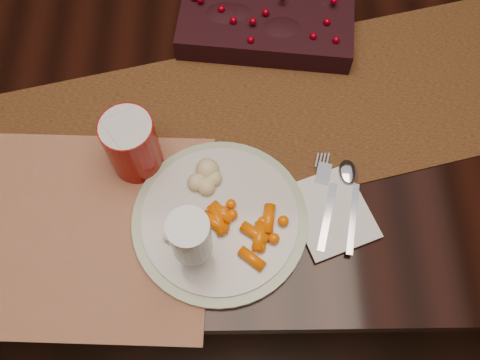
{
  "coord_description": "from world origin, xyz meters",
  "views": [
    {
      "loc": [
        -0.0,
        -0.62,
        1.55
      ],
      "look_at": [
        -0.0,
        -0.27,
        0.8
      ],
      "focal_mm": 38.0,
      "sensor_mm": 36.0,
      "label": 1
    }
  ],
  "objects_px": {
    "placemat_main": "(62,230)",
    "wine_glass": "(193,245)",
    "mashed_potatoes": "(207,175)",
    "centerpiece": "(266,21)",
    "dining_table": "(239,155)",
    "turkey_shreds": "(186,234)",
    "baby_carrots": "(241,237)",
    "napkin": "(331,212)",
    "red_cup": "(132,145)",
    "dinner_plate": "(220,219)"
  },
  "relations": [
    {
      "from": "wine_glass",
      "to": "mashed_potatoes",
      "type": "bearing_deg",
      "value": 82.9
    },
    {
      "from": "dinner_plate",
      "to": "red_cup",
      "type": "height_order",
      "value": "red_cup"
    },
    {
      "from": "dinner_plate",
      "to": "turkey_shreds",
      "type": "distance_m",
      "value": 0.06
    },
    {
      "from": "dining_table",
      "to": "centerpiece",
      "type": "xyz_separation_m",
      "value": [
        0.05,
        0.08,
        0.41
      ]
    },
    {
      "from": "turkey_shreds",
      "to": "baby_carrots",
      "type": "bearing_deg",
      "value": -4.36
    },
    {
      "from": "centerpiece",
      "to": "baby_carrots",
      "type": "height_order",
      "value": "centerpiece"
    },
    {
      "from": "red_cup",
      "to": "napkin",
      "type": "bearing_deg",
      "value": -16.85
    },
    {
      "from": "napkin",
      "to": "red_cup",
      "type": "xyz_separation_m",
      "value": [
        -0.33,
        0.1,
        0.06
      ]
    },
    {
      "from": "placemat_main",
      "to": "dining_table",
      "type": "bearing_deg",
      "value": 50.81
    },
    {
      "from": "turkey_shreds",
      "to": "dining_table",
      "type": "bearing_deg",
      "value": 75.91
    },
    {
      "from": "mashed_potatoes",
      "to": "red_cup",
      "type": "height_order",
      "value": "red_cup"
    },
    {
      "from": "baby_carrots",
      "to": "wine_glass",
      "type": "bearing_deg",
      "value": -156.97
    },
    {
      "from": "dinner_plate",
      "to": "placemat_main",
      "type": "bearing_deg",
      "value": -177.37
    },
    {
      "from": "red_cup",
      "to": "placemat_main",
      "type": "bearing_deg",
      "value": -133.34
    },
    {
      "from": "dinner_plate",
      "to": "mashed_potatoes",
      "type": "relative_size",
      "value": 3.86
    },
    {
      "from": "mashed_potatoes",
      "to": "baby_carrots",
      "type": "bearing_deg",
      "value": -62.38
    },
    {
      "from": "red_cup",
      "to": "wine_glass",
      "type": "distance_m",
      "value": 0.21
    },
    {
      "from": "placemat_main",
      "to": "wine_glass",
      "type": "bearing_deg",
      "value": -11.27
    },
    {
      "from": "mashed_potatoes",
      "to": "red_cup",
      "type": "distance_m",
      "value": 0.13
    },
    {
      "from": "baby_carrots",
      "to": "wine_glass",
      "type": "relative_size",
      "value": 0.73
    },
    {
      "from": "dining_table",
      "to": "wine_glass",
      "type": "distance_m",
      "value": 0.61
    },
    {
      "from": "centerpiece",
      "to": "napkin",
      "type": "bearing_deg",
      "value": -75.88
    },
    {
      "from": "mashed_potatoes",
      "to": "wine_glass",
      "type": "xyz_separation_m",
      "value": [
        -0.02,
        -0.14,
        0.04
      ]
    },
    {
      "from": "centerpiece",
      "to": "wine_glass",
      "type": "height_order",
      "value": "wine_glass"
    },
    {
      "from": "napkin",
      "to": "wine_glass",
      "type": "bearing_deg",
      "value": 179.2
    },
    {
      "from": "mashed_potatoes",
      "to": "centerpiece",
      "type": "bearing_deg",
      "value": 71.77
    },
    {
      "from": "mashed_potatoes",
      "to": "turkey_shreds",
      "type": "xyz_separation_m",
      "value": [
        -0.03,
        -0.1,
        -0.01
      ]
    },
    {
      "from": "baby_carrots",
      "to": "turkey_shreds",
      "type": "distance_m",
      "value": 0.09
    },
    {
      "from": "dining_table",
      "to": "red_cup",
      "type": "bearing_deg",
      "value": -130.47
    },
    {
      "from": "dinner_plate",
      "to": "baby_carrots",
      "type": "distance_m",
      "value": 0.05
    },
    {
      "from": "napkin",
      "to": "mashed_potatoes",
      "type": "bearing_deg",
      "value": 144.49
    },
    {
      "from": "dining_table",
      "to": "mashed_potatoes",
      "type": "bearing_deg",
      "value": -102.16
    },
    {
      "from": "dinner_plate",
      "to": "baby_carrots",
      "type": "height_order",
      "value": "baby_carrots"
    },
    {
      "from": "turkey_shreds",
      "to": "wine_glass",
      "type": "relative_size",
      "value": 0.46
    },
    {
      "from": "placemat_main",
      "to": "red_cup",
      "type": "relative_size",
      "value": 4.05
    },
    {
      "from": "dinner_plate",
      "to": "napkin",
      "type": "height_order",
      "value": "dinner_plate"
    },
    {
      "from": "centerpiece",
      "to": "baby_carrots",
      "type": "relative_size",
      "value": 2.73
    },
    {
      "from": "wine_glass",
      "to": "napkin",
      "type": "bearing_deg",
      "value": 19.74
    },
    {
      "from": "centerpiece",
      "to": "dinner_plate",
      "type": "relative_size",
      "value": 1.15
    },
    {
      "from": "dinner_plate",
      "to": "turkey_shreds",
      "type": "bearing_deg",
      "value": -151.32
    },
    {
      "from": "centerpiece",
      "to": "wine_glass",
      "type": "xyz_separation_m",
      "value": [
        -0.13,
        -0.47,
        0.05
      ]
    },
    {
      "from": "dining_table",
      "to": "turkey_shreds",
      "type": "relative_size",
      "value": 23.21
    },
    {
      "from": "mashed_potatoes",
      "to": "dining_table",
      "type": "bearing_deg",
      "value": 77.84
    },
    {
      "from": "mashed_potatoes",
      "to": "napkin",
      "type": "xyz_separation_m",
      "value": [
        0.21,
        -0.06,
        -0.03
      ]
    },
    {
      "from": "placemat_main",
      "to": "baby_carrots",
      "type": "bearing_deg",
      "value": -2.27
    },
    {
      "from": "placemat_main",
      "to": "napkin",
      "type": "xyz_separation_m",
      "value": [
        0.45,
        0.03,
        0.0
      ]
    },
    {
      "from": "mashed_potatoes",
      "to": "wine_glass",
      "type": "relative_size",
      "value": 0.45
    },
    {
      "from": "napkin",
      "to": "red_cup",
      "type": "distance_m",
      "value": 0.35
    },
    {
      "from": "turkey_shreds",
      "to": "red_cup",
      "type": "height_order",
      "value": "red_cup"
    },
    {
      "from": "dining_table",
      "to": "turkey_shreds",
      "type": "distance_m",
      "value": 0.54
    }
  ]
}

